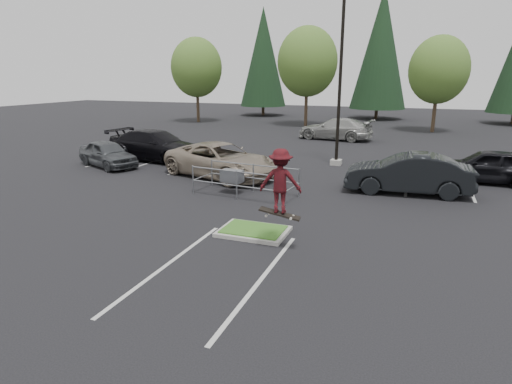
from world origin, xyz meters
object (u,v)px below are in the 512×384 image
(decid_a, at_px, (197,69))
(car_l_tan, at_px, (220,160))
(cart_corral, at_px, (235,176))
(car_l_grey, at_px, (107,154))
(decid_b, at_px, (307,64))
(car_r_black, at_px, (487,166))
(conif_b, at_px, (381,49))
(skateboarder, at_px, (280,181))
(car_l_black, at_px, (155,145))
(decid_c, at_px, (438,72))
(car_r_charc, at_px, (408,173))
(light_pole, at_px, (340,83))
(conif_a, at_px, (263,57))
(car_far_silver, at_px, (336,129))

(decid_a, xyz_separation_m, car_l_tan, (13.51, -23.03, -4.73))
(cart_corral, distance_m, car_l_grey, 9.46)
(decid_b, distance_m, car_r_black, 25.14)
(decid_b, height_order, car_l_tan, decid_b)
(conif_b, xyz_separation_m, car_r_black, (8.00, -30.17, -7.03))
(skateboarder, height_order, car_l_black, skateboarder)
(decid_c, xyz_separation_m, car_l_tan, (-10.49, -22.83, -4.40))
(car_l_black, bearing_deg, cart_corral, -117.90)
(decid_a, relative_size, car_r_charc, 1.68)
(light_pole, xyz_separation_m, conif_b, (-0.50, 28.50, 3.29))
(light_pole, height_order, car_r_black, light_pole)
(decid_b, height_order, conif_a, conif_a)
(decid_a, relative_size, decid_b, 0.92)
(skateboarder, height_order, car_l_grey, skateboarder)
(car_r_charc, bearing_deg, car_l_grey, -94.48)
(car_l_tan, relative_size, car_r_charc, 1.16)
(decid_c, xyz_separation_m, conif_b, (-5.99, 10.67, 2.59))
(conif_b, relative_size, car_l_black, 2.32)
(conif_b, distance_m, car_far_silver, 19.83)
(car_l_tan, bearing_deg, conif_b, 11.99)
(car_l_grey, xyz_separation_m, car_far_silver, (10.12, 15.00, 0.12))
(car_far_silver, bearing_deg, decid_b, -143.54)
(car_l_grey, bearing_deg, decid_c, -14.16)
(skateboarder, relative_size, car_l_tan, 0.33)
(decid_b, bearing_deg, conif_a, 130.17)
(decid_c, bearing_deg, car_l_black, -128.23)
(decid_c, bearing_deg, decid_b, 176.66)
(decid_a, relative_size, skateboarder, 4.36)
(conif_b, bearing_deg, car_far_silver, -94.25)
(car_far_silver, bearing_deg, conif_a, -137.00)
(car_r_charc, height_order, car_far_silver, car_r_charc)
(car_l_black, bearing_deg, decid_a, 28.64)
(car_l_black, bearing_deg, car_l_tan, -107.43)
(conif_b, bearing_deg, light_pole, -88.99)
(conif_a, distance_m, car_l_black, 31.35)
(car_l_tan, bearing_deg, car_r_black, -55.46)
(car_l_tan, xyz_separation_m, car_l_black, (-5.50, 2.53, 0.05))
(car_r_black, xyz_separation_m, car_far_silver, (-9.38, 11.67, 0.04))
(light_pole, relative_size, conif_a, 0.78)
(conif_b, bearing_deg, decid_c, -60.68)
(decid_b, distance_m, conif_b, 11.78)
(decid_c, bearing_deg, car_l_grey, -127.45)
(skateboarder, bearing_deg, car_far_silver, -92.96)
(decid_b, bearing_deg, conif_b, 58.91)
(decid_a, bearing_deg, decid_c, -0.48)
(car_l_black, bearing_deg, light_pole, -69.48)
(skateboarder, bearing_deg, car_l_tan, -63.88)
(cart_corral, relative_size, car_far_silver, 0.77)
(decid_c, distance_m, car_l_grey, 29.12)
(light_pole, bearing_deg, decid_b, 109.35)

